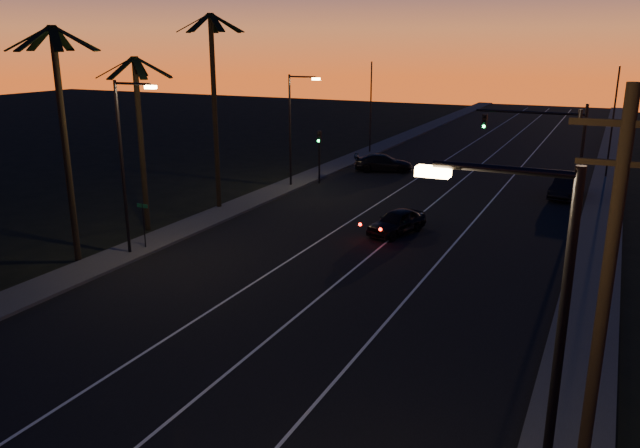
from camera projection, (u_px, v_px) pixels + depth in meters
The scene contains 21 objects.
road at pixel (391, 231), 36.96m from camera, with size 20.00×170.00×0.01m, color black.
sidewalk_left at pixel (232, 209), 41.57m from camera, with size 2.40×170.00×0.16m, color #323230.
sidewalk_right at pixel (596, 257), 32.31m from camera, with size 2.40×170.00×0.16m, color #323230.
lane_stripe_left at pixel (345, 225), 38.20m from camera, with size 0.12×160.00×0.01m, color silver.
lane_stripe_mid at pixel (399, 232), 36.75m from camera, with size 0.12×160.00×0.01m, color silver.
lane_stripe_right at pixel (458, 240), 35.30m from camera, with size 0.12×160.00×0.01m, color silver.
palm_near at pixel (63, 122), 29.79m from camera, with size 4.25×4.16×11.53m.
palm_mid at pixel (140, 125), 35.47m from camera, with size 4.25×4.16×10.03m.
palm_far at pixel (214, 94), 39.88m from camera, with size 4.25×4.16×12.53m.
streetlight_left_near at pixel (126, 155), 31.23m from camera, with size 2.55×0.26×9.00m.
streetlight_left_far at pixel (294, 121), 46.90m from camera, with size 2.55×0.26×8.50m.
streetlight_right_near at pixel (535, 384), 10.25m from camera, with size 2.55×0.26×9.00m.
street_sign at pixel (144, 220), 33.16m from camera, with size 0.70×0.06×2.60m.
utility_pole at pixel (604, 306), 13.35m from camera, with size 2.20×0.28×10.00m.
signal_mast at pixel (545, 136), 41.34m from camera, with size 7.10×0.41×7.00m.
signal_post at pixel (319, 147), 48.73m from camera, with size 0.28×0.37×4.20m.
far_pole_left at pixel (371, 108), 61.92m from camera, with size 0.14×0.14×9.00m, color black.
far_pole_right at pixel (612, 123), 50.23m from camera, with size 0.14×0.14×9.00m, color black.
lead_car at pixel (397, 222), 36.27m from camera, with size 2.95×4.94×1.43m.
right_car at pixel (567, 187), 44.72m from camera, with size 2.22×4.83×1.53m.
cross_car at pixel (383, 163), 53.99m from camera, with size 5.45×3.72×1.46m.
Camera 1 is at (11.41, -3.75, 10.72)m, focal length 35.00 mm.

